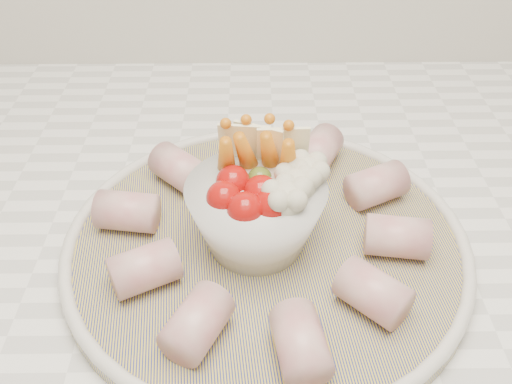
{
  "coord_description": "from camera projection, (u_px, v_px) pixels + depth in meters",
  "views": [
    {
      "loc": [
        -0.14,
        0.97,
        1.3
      ],
      "look_at": [
        -0.14,
        1.35,
        0.99
      ],
      "focal_mm": 40.0,
      "sensor_mm": 36.0,
      "label": 1
    }
  ],
  "objects": [
    {
      "name": "serving_platter",
      "position": [
        266.0,
        243.0,
        0.53
      ],
      "size": [
        0.41,
        0.41,
        0.02
      ],
      "color": "navy",
      "rests_on": "kitchen_counter"
    },
    {
      "name": "veggie_bowl",
      "position": [
        259.0,
        206.0,
        0.5
      ],
      "size": [
        0.12,
        0.12,
        0.11
      ],
      "color": "silver",
      "rests_on": "serving_platter"
    },
    {
      "name": "cured_meat_rolls",
      "position": [
        266.0,
        224.0,
        0.51
      ],
      "size": [
        0.3,
        0.31,
        0.04
      ],
      "color": "#B35259",
      "rests_on": "serving_platter"
    }
  ]
}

